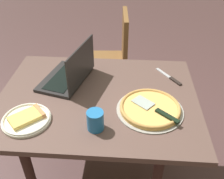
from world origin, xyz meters
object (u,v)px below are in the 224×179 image
at_px(pizza_plate, 27,119).
at_px(pizza_tray, 150,108).
at_px(chair_near, 113,56).
at_px(dining_table, 98,109).
at_px(table_knife, 171,78).
at_px(laptop, 70,74).
at_px(drink_cup, 95,120).

bearing_deg(pizza_plate, pizza_tray, 11.30).
bearing_deg(chair_near, dining_table, -91.14).
height_order(pizza_plate, pizza_tray, pizza_plate).
bearing_deg(table_knife, laptop, -173.64).
bearing_deg(drink_cup, pizza_plate, 175.73).
distance_m(table_knife, chair_near, 0.87).
height_order(pizza_tray, table_knife, pizza_tray).
bearing_deg(pizza_tray, chair_near, 104.29).
bearing_deg(pizza_tray, pizza_plate, -168.70).
height_order(pizza_plate, drink_cup, drink_cup).
xyz_separation_m(dining_table, pizza_tray, (0.28, -0.10, 0.11)).
bearing_deg(chair_near, pizza_tray, -75.71).
distance_m(dining_table, pizza_tray, 0.32).
height_order(dining_table, table_knife, table_knife).
height_order(laptop, drink_cup, laptop).
xyz_separation_m(pizza_tray, table_knife, (0.14, 0.30, -0.01)).
bearing_deg(pizza_plate, chair_near, 73.60).
height_order(dining_table, drink_cup, drink_cup).
height_order(pizza_plate, chair_near, chair_near).
bearing_deg(dining_table, table_knife, 25.45).
distance_m(pizza_plate, drink_cup, 0.34).
bearing_deg(laptop, pizza_plate, -112.04).
height_order(laptop, pizza_tray, laptop).
relative_size(dining_table, table_knife, 5.79).
xyz_separation_m(laptop, pizza_plate, (-0.14, -0.36, -0.04)).
bearing_deg(chair_near, table_knife, -60.97).
height_order(laptop, pizza_plate, laptop).
distance_m(laptop, chair_near, 0.87).
distance_m(pizza_tray, chair_near, 1.09).
relative_size(dining_table, drink_cup, 11.16).
bearing_deg(dining_table, chair_near, 88.86).
relative_size(drink_cup, chair_near, 0.11).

